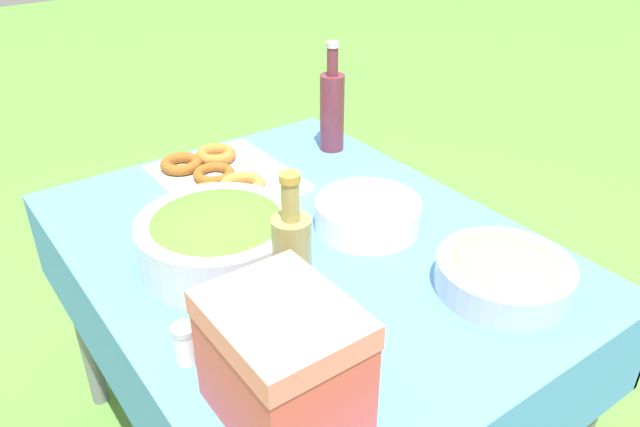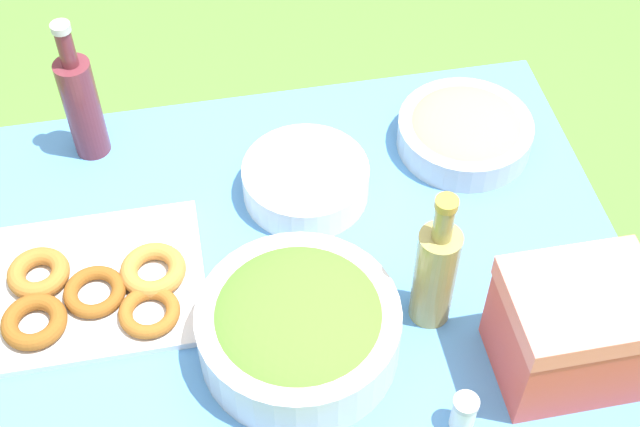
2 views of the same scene
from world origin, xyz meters
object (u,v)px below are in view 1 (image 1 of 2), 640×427
object	(u,v)px
cooler_box	(283,362)
pasta_bowl	(505,272)
salad_bowl	(218,236)
donut_platter	(220,175)
olive_oil_bottle	(292,263)
wine_bottle	(332,109)
plate_stack	(368,214)

from	to	relation	value
cooler_box	pasta_bowl	bearing A→B (deg)	-88.75
salad_bowl	pasta_bowl	xyz separation A→B (m)	(-0.43, -0.43, -0.03)
cooler_box	donut_platter	bearing A→B (deg)	-20.96
cooler_box	salad_bowl	bearing A→B (deg)	-14.99
salad_bowl	cooler_box	world-z (taller)	cooler_box
salad_bowl	pasta_bowl	size ratio (longest dim) A/B	1.24
olive_oil_bottle	salad_bowl	bearing A→B (deg)	7.01
pasta_bowl	wine_bottle	xyz separation A→B (m)	(0.77, -0.14, 0.09)
donut_platter	cooler_box	world-z (taller)	cooler_box
pasta_bowl	donut_platter	bearing A→B (deg)	17.64
plate_stack	olive_oil_bottle	distance (m)	0.38
pasta_bowl	wine_bottle	distance (m)	0.79
salad_bowl	plate_stack	bearing A→B (deg)	-102.03
donut_platter	wine_bottle	xyz separation A→B (m)	(-0.00, -0.38, 0.11)
salad_bowl	wine_bottle	distance (m)	0.66
plate_stack	cooler_box	xyz separation A→B (m)	(-0.36, 0.48, 0.07)
salad_bowl	cooler_box	xyz separation A→B (m)	(-0.44, 0.12, 0.04)
cooler_box	wine_bottle	bearing A→B (deg)	-41.07
donut_platter	olive_oil_bottle	bearing A→B (deg)	165.46
salad_bowl	cooler_box	bearing A→B (deg)	165.01
pasta_bowl	olive_oil_bottle	xyz separation A→B (m)	(0.18, 0.40, 0.08)
salad_bowl	pasta_bowl	world-z (taller)	salad_bowl
salad_bowl	olive_oil_bottle	world-z (taller)	olive_oil_bottle
plate_stack	salad_bowl	bearing A→B (deg)	77.97
salad_bowl	wine_bottle	world-z (taller)	wine_bottle
wine_bottle	cooler_box	size ratio (longest dim) A/B	1.36
salad_bowl	olive_oil_bottle	distance (m)	0.25
salad_bowl	donut_platter	bearing A→B (deg)	-27.90
olive_oil_bottle	cooler_box	bearing A→B (deg)	142.87
pasta_bowl	plate_stack	size ratio (longest dim) A/B	1.11
plate_stack	cooler_box	bearing A→B (deg)	127.45
salad_bowl	donut_platter	world-z (taller)	salad_bowl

